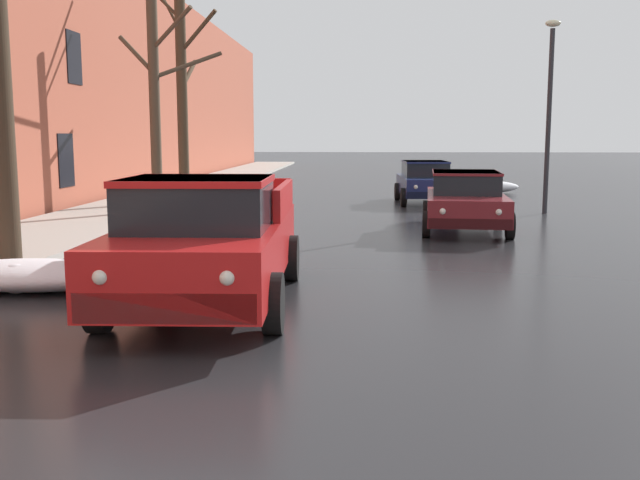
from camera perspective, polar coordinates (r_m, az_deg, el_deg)
left_sidewalk_slab at (r=20.91m, az=-16.65°, el=1.86°), size 3.14×80.00×0.14m
brick_townhouse_facade at (r=21.70m, az=-22.42°, el=13.35°), size 0.63×80.00×8.86m
snow_bank_near_corner_left at (r=11.54m, az=-21.93°, el=-2.59°), size 2.93×1.41×0.44m
snow_bank_mid_block_left at (r=21.26m, az=-10.14°, el=2.98°), size 1.91×1.09×0.76m
snow_bank_near_corner_right at (r=29.43m, az=12.49°, el=4.13°), size 3.08×1.15×0.52m
bare_tree_mid_block at (r=21.10m, az=-12.84°, el=11.12°), size 2.82×1.94×6.48m
bare_tree_far_down_block at (r=24.23m, az=-10.86°, el=11.51°), size 2.96×2.53×7.57m
pickup_truck_red_approaching_near_lane at (r=9.77m, az=-8.89°, el=-0.02°), size 2.36×5.28×1.76m
sedan_maroon_parked_kerbside_close at (r=17.74m, az=11.41°, el=3.18°), size 2.30×4.48×1.42m
sedan_darkblue_parked_kerbside_mid at (r=24.84m, az=8.32°, el=4.65°), size 1.97×4.01×1.42m
street_lamp_post at (r=22.17m, az=17.68°, el=10.06°), size 0.44×0.24×5.54m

